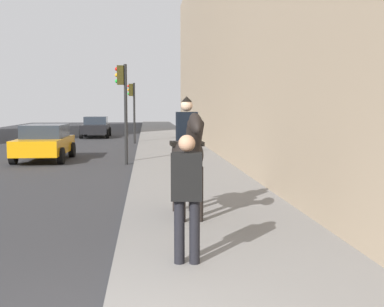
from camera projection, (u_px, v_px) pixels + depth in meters
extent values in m
ellipsoid|color=black|center=(187.00, 153.00, 8.86)|extent=(1.53, 0.65, 0.66)
cylinder|color=black|center=(200.00, 194.00, 8.51)|extent=(0.13, 0.13, 0.99)
cylinder|color=black|center=(182.00, 195.00, 8.46)|extent=(0.13, 0.13, 0.99)
cylinder|color=black|center=(192.00, 186.00, 9.40)|extent=(0.13, 0.13, 0.99)
cylinder|color=black|center=(176.00, 186.00, 9.35)|extent=(0.13, 0.13, 0.99)
cylinder|color=black|center=(194.00, 138.00, 8.07)|extent=(0.65, 0.32, 0.68)
ellipsoid|color=black|center=(196.00, 123.00, 7.84)|extent=(0.64, 0.26, 0.49)
cylinder|color=black|center=(182.00, 155.00, 9.57)|extent=(0.29, 0.12, 0.55)
cube|color=black|center=(187.00, 144.00, 8.89)|extent=(0.48, 0.63, 0.08)
cube|color=black|center=(187.00, 127.00, 8.86)|extent=(0.30, 0.40, 0.55)
sphere|color=#D8AD8C|center=(187.00, 105.00, 8.82)|extent=(0.22, 0.22, 0.22)
cone|color=black|center=(187.00, 99.00, 8.81)|extent=(0.21, 0.21, 0.10)
cylinder|color=black|center=(179.00, 232.00, 6.24)|extent=(0.14, 0.14, 0.85)
cylinder|color=black|center=(195.00, 232.00, 6.24)|extent=(0.14, 0.14, 0.85)
cube|color=black|center=(187.00, 176.00, 6.17)|extent=(0.31, 0.43, 0.62)
sphere|color=tan|center=(187.00, 143.00, 6.12)|extent=(0.22, 0.22, 0.22)
cube|color=orange|center=(44.00, 145.00, 18.97)|extent=(3.96, 1.81, 0.60)
cube|color=#262D38|center=(45.00, 131.00, 19.15)|extent=(2.25, 1.57, 0.52)
cylinder|color=black|center=(61.00, 156.00, 17.86)|extent=(0.64, 0.23, 0.64)
cylinder|color=black|center=(13.00, 156.00, 17.73)|extent=(0.64, 0.23, 0.64)
cylinder|color=black|center=(72.00, 150.00, 20.28)|extent=(0.64, 0.23, 0.64)
cylinder|color=black|center=(30.00, 150.00, 20.14)|extent=(0.64, 0.23, 0.64)
cube|color=black|center=(96.00, 128.00, 33.27)|extent=(4.54, 1.82, 0.60)
cube|color=#262D38|center=(96.00, 120.00, 33.48)|extent=(2.15, 1.56, 0.52)
cylinder|color=black|center=(107.00, 134.00, 32.02)|extent=(0.64, 0.23, 0.64)
cylinder|color=black|center=(81.00, 134.00, 31.82)|extent=(0.64, 0.23, 0.64)
cylinder|color=black|center=(109.00, 131.00, 34.78)|extent=(0.64, 0.23, 0.64)
cylinder|color=black|center=(85.00, 132.00, 34.58)|extent=(0.64, 0.23, 0.64)
cylinder|color=black|center=(126.00, 115.00, 17.61)|extent=(0.12, 0.12, 3.71)
cube|color=#2D280C|center=(120.00, 75.00, 17.44)|extent=(0.20, 0.24, 0.70)
sphere|color=red|center=(117.00, 69.00, 17.41)|extent=(0.14, 0.14, 0.14)
sphere|color=orange|center=(117.00, 75.00, 17.43)|extent=(0.14, 0.14, 0.14)
sphere|color=green|center=(117.00, 81.00, 17.45)|extent=(0.14, 0.14, 0.14)
cylinder|color=black|center=(134.00, 113.00, 27.52)|extent=(0.12, 0.12, 3.50)
cube|color=#2D280C|center=(131.00, 90.00, 27.37)|extent=(0.20, 0.24, 0.70)
sphere|color=red|center=(129.00, 86.00, 27.34)|extent=(0.14, 0.14, 0.14)
sphere|color=orange|center=(129.00, 90.00, 27.36)|extent=(0.14, 0.14, 0.14)
sphere|color=green|center=(129.00, 94.00, 27.38)|extent=(0.14, 0.14, 0.14)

